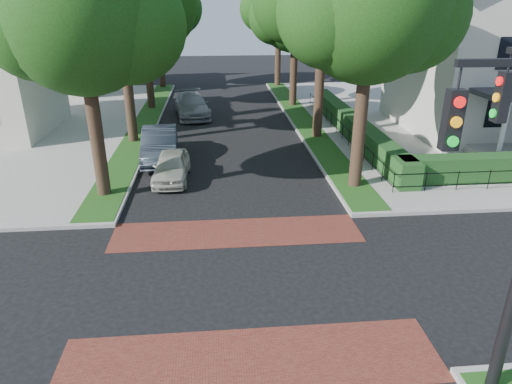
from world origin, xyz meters
TOP-DOWN VIEW (x-y plane):
  - ground at (0.00, 0.00)m, footprint 120.00×120.00m
  - sidewalk_ne at (19.50, 19.00)m, footprint 30.00×30.00m
  - crosswalk_far at (0.00, 3.20)m, footprint 9.00×2.20m
  - crosswalk_near at (0.00, -3.20)m, footprint 9.00×2.20m
  - grass_strip_ne at (5.40, 19.10)m, footprint 1.60×29.80m
  - grass_strip_nw at (-5.40, 19.10)m, footprint 1.60×29.80m
  - tree_right_near at (5.60, 7.24)m, footprint 7.75×6.67m
  - tree_right_far at (5.60, 24.22)m, footprint 7.25×6.23m
  - tree_right_back at (5.60, 33.23)m, footprint 7.50×6.45m
  - tree_left_near at (-5.40, 7.23)m, footprint 7.50×6.45m
  - tree_left_far at (-5.40, 24.22)m, footprint 7.00×6.02m
  - tree_left_back at (-5.40, 33.24)m, footprint 7.75×6.66m
  - hedge_main_road at (7.70, 15.00)m, footprint 1.00×18.00m
  - fence_main_road at (6.90, 15.00)m, footprint 0.06×18.00m
  - house_left_far at (-15.49, 31.99)m, footprint 10.00×9.00m
  - parked_car_front at (-2.76, 8.78)m, footprint 1.68×3.96m
  - parked_car_middle at (-3.58, 11.78)m, footprint 2.10×5.19m
  - parked_car_rear at (-2.30, 21.43)m, footprint 3.06×5.81m

SIDE VIEW (x-z plane):
  - ground at x=0.00m, z-range 0.00..0.00m
  - crosswalk_far at x=0.00m, z-range 0.00..0.01m
  - crosswalk_near at x=0.00m, z-range 0.00..0.01m
  - sidewalk_ne at x=19.50m, z-range 0.00..0.15m
  - grass_strip_ne at x=5.40m, z-range 0.15..0.17m
  - grass_strip_nw at x=-5.40m, z-range 0.15..0.17m
  - fence_main_road at x=6.90m, z-range 0.15..1.05m
  - parked_car_front at x=-2.76m, z-range 0.00..1.33m
  - hedge_main_road at x=7.70m, z-range 0.15..1.35m
  - parked_car_rear at x=-2.30m, z-range 0.00..1.61m
  - parked_car_middle at x=-3.58m, z-range 0.00..1.68m
  - house_left_far at x=-15.49m, z-range -0.03..10.11m
  - tree_right_far at x=5.60m, z-range 2.04..11.78m
  - tree_left_far at x=-5.40m, z-range 2.19..12.05m
  - tree_right_back at x=5.60m, z-range 2.17..12.37m
  - tree_left_near at x=-5.40m, z-range 2.17..12.37m
  - tree_left_back at x=-5.40m, z-range 2.19..12.63m
  - tree_right_near at x=5.60m, z-range 2.30..12.96m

